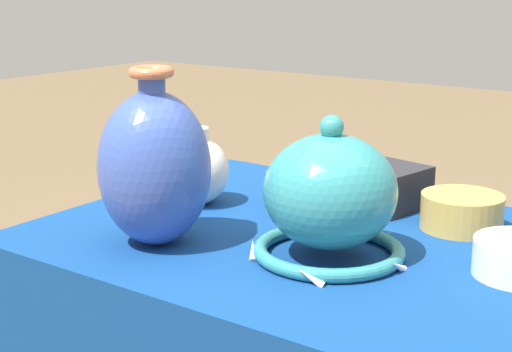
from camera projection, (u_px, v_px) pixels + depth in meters
The scene contains 7 objects.
display_table at pixel (312, 289), 1.33m from camera, with size 0.91×0.71×0.75m.
vase_tall_bulbous at pixel (154, 167), 1.25m from camera, with size 0.18×0.18×0.29m.
vase_dome_bell at pixel (330, 200), 1.19m from camera, with size 0.24×0.25×0.23m.
mosaic_tile_box at pixel (384, 187), 1.47m from camera, with size 0.15×0.16×0.08m.
pot_squat_slate at pixel (298, 192), 1.44m from camera, with size 0.12×0.12×0.07m, color slate.
pot_squat_ochre at pixel (462, 212), 1.34m from camera, with size 0.14×0.14×0.06m, color gold.
jar_round_ivory at pixel (198, 170), 1.48m from camera, with size 0.12×0.12×0.15m.
Camera 1 is at (0.65, -1.08, 1.18)m, focal length 55.00 mm.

